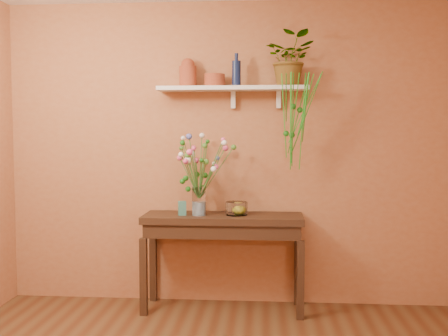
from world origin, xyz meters
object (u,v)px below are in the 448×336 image
object	(u,v)px
terracotta_jug	(188,73)
bouquet	(199,161)
glass_bowl	(236,209)
blue_bottle	(236,73)
sideboard	(223,229)
spider_plant	(291,59)
glass_vase	(199,203)

from	to	relation	value
terracotta_jug	bouquet	distance (m)	0.78
terracotta_jug	glass_bowl	xyz separation A→B (m)	(0.44, -0.13, -1.17)
blue_bottle	bouquet	distance (m)	0.82
glass_bowl	blue_bottle	bearing A→B (deg)	94.63
sideboard	spider_plant	distance (m)	1.56
terracotta_jug	spider_plant	distance (m)	0.90
terracotta_jug	spider_plant	xyz separation A→B (m)	(0.89, -0.05, 0.10)
terracotta_jug	glass_bowl	size ratio (longest dim) A/B	1.33
glass_bowl	glass_vase	bearing A→B (deg)	-172.83
terracotta_jug	glass_vase	bearing A→B (deg)	-56.62
glass_vase	bouquet	size ratio (longest dim) A/B	0.44
sideboard	glass_vase	world-z (taller)	glass_vase
blue_bottle	bouquet	world-z (taller)	blue_bottle
blue_bottle	bouquet	xyz separation A→B (m)	(-0.32, -0.11, -0.75)
spider_plant	glass_vase	world-z (taller)	spider_plant
bouquet	glass_vase	bearing A→B (deg)	-79.57
terracotta_jug	glass_vase	size ratio (longest dim) A/B	1.02
glass_vase	bouquet	bearing A→B (deg)	100.43
glass_bowl	spider_plant	bearing A→B (deg)	10.10
terracotta_jug	blue_bottle	distance (m)	0.43
terracotta_jug	bouquet	bearing A→B (deg)	-54.88
spider_plant	glass_bowl	world-z (taller)	spider_plant
sideboard	spider_plant	size ratio (longest dim) A/B	3.05
bouquet	glass_bowl	xyz separation A→B (m)	(0.32, 0.03, -0.42)
blue_bottle	spider_plant	distance (m)	0.48
glass_vase	bouquet	distance (m)	0.36
sideboard	spider_plant	world-z (taller)	spider_plant
bouquet	sideboard	bearing A→B (deg)	6.77
spider_plant	glass_vase	size ratio (longest dim) A/B	1.84
sideboard	bouquet	bearing A→B (deg)	-173.23
spider_plant	terracotta_jug	bearing A→B (deg)	176.55
terracotta_jug	glass_bowl	bearing A→B (deg)	-17.23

